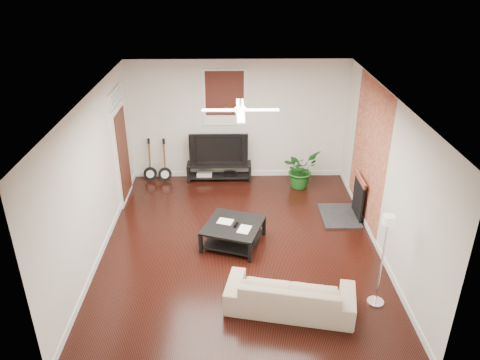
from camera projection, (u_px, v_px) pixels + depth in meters
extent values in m
cube|color=black|center=(240.00, 245.00, 8.66)|extent=(5.00, 6.00, 0.01)
cube|color=white|center=(240.00, 98.00, 7.43)|extent=(5.00, 6.00, 0.01)
cube|color=silver|center=(238.00, 121.00, 10.74)|extent=(5.00, 0.01, 2.80)
cube|color=silver|center=(245.00, 291.00, 5.35)|extent=(5.00, 0.01, 2.80)
cube|color=silver|center=(95.00, 178.00, 8.01)|extent=(0.01, 6.00, 2.80)
cube|color=silver|center=(385.00, 176.00, 8.08)|extent=(0.01, 6.00, 2.80)
cube|color=#AD4A38|center=(369.00, 154.00, 8.98)|extent=(0.02, 2.20, 2.80)
cube|color=black|center=(349.00, 197.00, 9.39)|extent=(0.80, 1.10, 0.92)
cube|color=#36100E|center=(225.00, 98.00, 10.46)|extent=(1.00, 0.06, 1.30)
cube|color=white|center=(121.00, 145.00, 9.78)|extent=(0.08, 1.00, 2.50)
cube|color=black|center=(219.00, 172.00, 11.06)|extent=(1.50, 0.40, 0.42)
imported|color=black|center=(219.00, 148.00, 10.81)|extent=(1.35, 0.18, 0.78)
cube|color=black|center=(233.00, 234.00, 8.63)|extent=(1.25, 1.25, 0.41)
imported|color=#C0AD90|center=(290.00, 293.00, 7.01)|extent=(2.03, 1.12, 0.56)
imported|color=#18551A|center=(300.00, 169.00, 10.64)|extent=(1.05, 1.04, 0.88)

